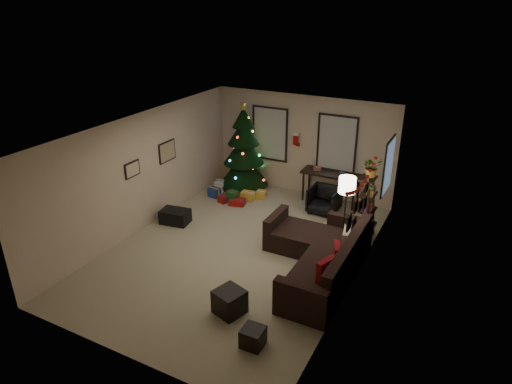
% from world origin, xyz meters
% --- Properties ---
extents(floor, '(7.00, 7.00, 0.00)m').
position_xyz_m(floor, '(0.00, 0.00, 0.00)').
color(floor, tan).
rests_on(floor, ground).
extents(ceiling, '(7.00, 7.00, 0.00)m').
position_xyz_m(ceiling, '(0.00, 0.00, 2.70)').
color(ceiling, white).
rests_on(ceiling, floor).
extents(wall_back, '(5.00, 0.00, 5.00)m').
position_xyz_m(wall_back, '(0.00, 3.50, 1.35)').
color(wall_back, beige).
rests_on(wall_back, floor).
extents(wall_front, '(5.00, 0.00, 5.00)m').
position_xyz_m(wall_front, '(0.00, -3.50, 1.35)').
color(wall_front, beige).
rests_on(wall_front, floor).
extents(wall_left, '(0.00, 7.00, 7.00)m').
position_xyz_m(wall_left, '(-2.50, 0.00, 1.35)').
color(wall_left, beige).
rests_on(wall_left, floor).
extents(wall_right, '(0.00, 7.00, 7.00)m').
position_xyz_m(wall_right, '(2.50, 0.00, 1.35)').
color(wall_right, beige).
rests_on(wall_right, floor).
extents(window_back_left, '(1.05, 0.06, 1.50)m').
position_xyz_m(window_back_left, '(-0.95, 3.47, 1.55)').
color(window_back_left, '#728CB2').
rests_on(window_back_left, wall_back).
extents(window_back_right, '(1.05, 0.06, 1.50)m').
position_xyz_m(window_back_right, '(0.95, 3.47, 1.55)').
color(window_back_right, '#728CB2').
rests_on(window_back_right, wall_back).
extents(window_right_wall, '(0.06, 0.90, 1.30)m').
position_xyz_m(window_right_wall, '(2.47, 2.55, 1.50)').
color(window_right_wall, '#728CB2').
rests_on(window_right_wall, wall_right).
extents(christmas_tree, '(1.36, 1.36, 2.53)m').
position_xyz_m(christmas_tree, '(-1.53, 3.02, 1.05)').
color(christmas_tree, black).
rests_on(christmas_tree, floor).
extents(presents, '(1.50, 1.01, 0.30)m').
position_xyz_m(presents, '(-1.41, 2.23, 0.12)').
color(presents, gold).
rests_on(presents, floor).
extents(sofa, '(2.05, 2.97, 0.91)m').
position_xyz_m(sofa, '(1.81, 0.08, 0.30)').
color(sofa, black).
rests_on(sofa, floor).
extents(pillow_red_a, '(0.25, 0.45, 0.44)m').
position_xyz_m(pillow_red_a, '(2.21, -0.81, 0.64)').
color(pillow_red_a, maroon).
rests_on(pillow_red_a, sofa).
extents(pillow_red_b, '(0.24, 0.41, 0.40)m').
position_xyz_m(pillow_red_b, '(2.21, -0.21, 0.64)').
color(pillow_red_b, maroon).
rests_on(pillow_red_b, sofa).
extents(pillow_cream, '(0.22, 0.47, 0.46)m').
position_xyz_m(pillow_cream, '(2.21, 0.38, 0.63)').
color(pillow_cream, beige).
rests_on(pillow_cream, sofa).
extents(ottoman_near, '(0.58, 0.58, 0.44)m').
position_xyz_m(ottoman_near, '(0.87, -1.88, 0.22)').
color(ottoman_near, black).
rests_on(ottoman_near, floor).
extents(ottoman_far, '(0.35, 0.35, 0.32)m').
position_xyz_m(ottoman_far, '(1.60, -2.40, 0.16)').
color(ottoman_far, black).
rests_on(ottoman_far, floor).
extents(desk, '(1.54, 0.55, 0.83)m').
position_xyz_m(desk, '(0.94, 3.22, 0.73)').
color(desk, black).
rests_on(desk, floor).
extents(desk_chair, '(0.68, 0.65, 0.68)m').
position_xyz_m(desk_chair, '(1.00, 2.57, 0.34)').
color(desk_chair, black).
rests_on(desk_chair, floor).
extents(bookshelf, '(0.30, 0.49, 1.66)m').
position_xyz_m(bookshelf, '(2.30, 1.78, 0.81)').
color(bookshelf, black).
rests_on(bookshelf, floor).
extents(potted_plant, '(0.68, 0.66, 0.57)m').
position_xyz_m(potted_plant, '(2.30, 1.58, 1.85)').
color(potted_plant, '#4C4C4C').
rests_on(potted_plant, bookshelf).
extents(floor_lamp, '(0.35, 0.35, 1.66)m').
position_xyz_m(floor_lamp, '(1.95, 1.07, 1.39)').
color(floor_lamp, black).
rests_on(floor_lamp, floor).
extents(art_map, '(0.04, 0.60, 0.50)m').
position_xyz_m(art_map, '(-2.48, 0.91, 1.57)').
color(art_map, black).
rests_on(art_map, wall_left).
extents(art_abstract, '(0.04, 0.45, 0.35)m').
position_xyz_m(art_abstract, '(-2.48, -0.33, 1.53)').
color(art_abstract, black).
rests_on(art_abstract, wall_left).
extents(gallery, '(0.03, 1.25, 0.54)m').
position_xyz_m(gallery, '(2.48, -0.07, 1.57)').
color(gallery, black).
rests_on(gallery, wall_right).
extents(garland, '(0.08, 1.90, 0.30)m').
position_xyz_m(garland, '(2.45, 0.17, 2.04)').
color(garland, '#A5140C').
rests_on(garland, wall_right).
extents(stocking_left, '(0.20, 0.05, 0.36)m').
position_xyz_m(stocking_left, '(-0.14, 3.37, 1.54)').
color(stocking_left, '#990F0C').
rests_on(stocking_left, wall_back).
extents(stocking_right, '(0.20, 0.05, 0.36)m').
position_xyz_m(stocking_right, '(0.19, 3.57, 1.42)').
color(stocking_right, '#990F0C').
rests_on(stocking_right, wall_back).
extents(storage_bin, '(0.73, 0.54, 0.33)m').
position_xyz_m(storage_bin, '(-1.97, 0.39, 0.17)').
color(storage_bin, black).
rests_on(storage_bin, floor).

